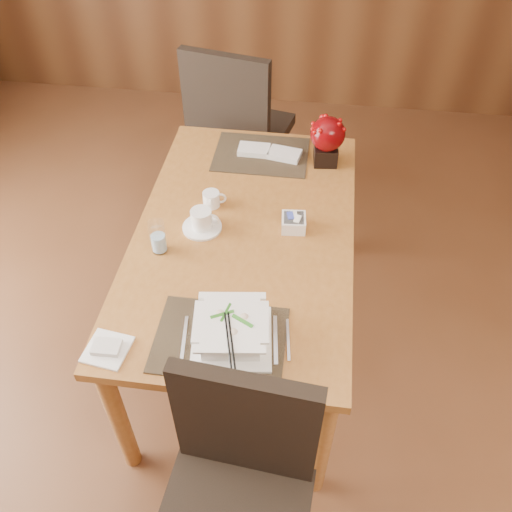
# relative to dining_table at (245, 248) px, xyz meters

# --- Properties ---
(ground) EXTENTS (6.00, 6.00, 0.00)m
(ground) POSITION_rel_dining_table_xyz_m (0.00, -0.60, -0.65)
(ground) COLOR brown
(ground) RESTS_ON ground
(dining_table) EXTENTS (0.90, 1.50, 0.75)m
(dining_table) POSITION_rel_dining_table_xyz_m (0.00, 0.00, 0.00)
(dining_table) COLOR #A96A2F
(dining_table) RESTS_ON ground
(placemat_near) EXTENTS (0.45, 0.33, 0.01)m
(placemat_near) POSITION_rel_dining_table_xyz_m (0.00, -0.55, 0.10)
(placemat_near) COLOR black
(placemat_near) RESTS_ON dining_table
(placemat_far) EXTENTS (0.45, 0.33, 0.01)m
(placemat_far) POSITION_rel_dining_table_xyz_m (0.00, 0.55, 0.10)
(placemat_far) COLOR black
(placemat_far) RESTS_ON dining_table
(soup_setting) EXTENTS (0.30, 0.30, 0.11)m
(soup_setting) POSITION_rel_dining_table_xyz_m (0.04, -0.55, 0.15)
(soup_setting) COLOR white
(soup_setting) RESTS_ON dining_table
(coffee_cup) EXTENTS (0.16, 0.16, 0.09)m
(coffee_cup) POSITION_rel_dining_table_xyz_m (-0.18, -0.00, 0.14)
(coffee_cup) COLOR white
(coffee_cup) RESTS_ON dining_table
(water_glass) EXTENTS (0.08, 0.08, 0.15)m
(water_glass) POSITION_rel_dining_table_xyz_m (-0.32, -0.15, 0.17)
(water_glass) COLOR white
(water_glass) RESTS_ON dining_table
(creamer_jug) EXTENTS (0.11, 0.11, 0.07)m
(creamer_jug) POSITION_rel_dining_table_xyz_m (-0.17, 0.15, 0.13)
(creamer_jug) COLOR white
(creamer_jug) RESTS_ON dining_table
(sugar_caddy) EXTENTS (0.11, 0.11, 0.06)m
(sugar_caddy) POSITION_rel_dining_table_xyz_m (0.20, 0.05, 0.13)
(sugar_caddy) COLOR white
(sugar_caddy) RESTS_ON dining_table
(berry_decor) EXTENTS (0.16, 0.16, 0.24)m
(berry_decor) POSITION_rel_dining_table_xyz_m (0.31, 0.53, 0.23)
(berry_decor) COLOR black
(berry_decor) RESTS_ON dining_table
(napkins_far) EXTENTS (0.31, 0.14, 0.03)m
(napkins_far) POSITION_rel_dining_table_xyz_m (0.05, 0.55, 0.12)
(napkins_far) COLOR white
(napkins_far) RESTS_ON dining_table
(bread_plate) EXTENTS (0.16, 0.16, 0.01)m
(bread_plate) POSITION_rel_dining_table_xyz_m (-0.37, -0.64, 0.10)
(bread_plate) COLOR white
(bread_plate) RESTS_ON dining_table
(near_chair) EXTENTS (0.51, 0.51, 1.01)m
(near_chair) POSITION_rel_dining_table_xyz_m (0.12, -0.97, -0.09)
(near_chair) COLOR black
(near_chair) RESTS_ON ground
(far_chair) EXTENTS (0.60, 0.60, 1.08)m
(far_chair) POSITION_rel_dining_table_xyz_m (-0.20, 1.02, -0.04)
(far_chair) COLOR black
(far_chair) RESTS_ON ground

